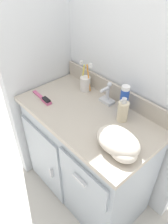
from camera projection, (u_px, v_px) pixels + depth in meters
The scene contains 11 objects.
ground_plane at pixel (86, 188), 1.76m from camera, with size 6.00×6.00×0.00m, color beige.
wall_back at pixel (126, 46), 1.23m from camera, with size 1.06×0.08×2.20m, color silver.
wall_left at pixel (35, 35), 1.37m from camera, with size 0.08×0.56×2.20m, color silver.
vanity at pixel (86, 155), 1.51m from camera, with size 0.88×0.50×0.77m.
backsplash at pixel (114, 91), 1.37m from camera, with size 0.88×0.02×0.10m.
sink_faucet at pixel (107, 96), 1.34m from camera, with size 0.09×0.09×0.14m.
toothbrush_cup at pixel (85, 83), 1.45m from camera, with size 0.10×0.07×0.20m.
soap_dispenser at pixel (123, 111), 1.20m from camera, with size 0.06×0.06×0.15m.
shaving_cream_can at pixel (124, 100), 1.24m from camera, with size 0.05×0.05×0.18m.
hairbrush at pixel (44, 99), 1.38m from camera, with size 0.19×0.04×0.03m.
hand_towel at pixel (119, 143), 1.02m from camera, with size 0.24×0.16×0.10m.
Camera 1 is at (0.74, -0.68, 1.57)m, focal length 35.00 mm.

